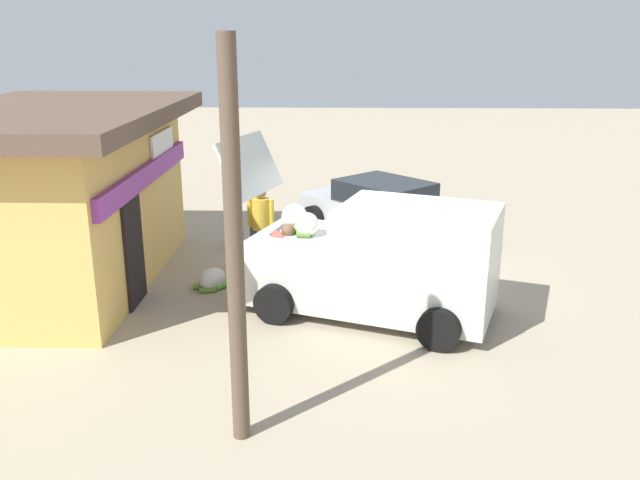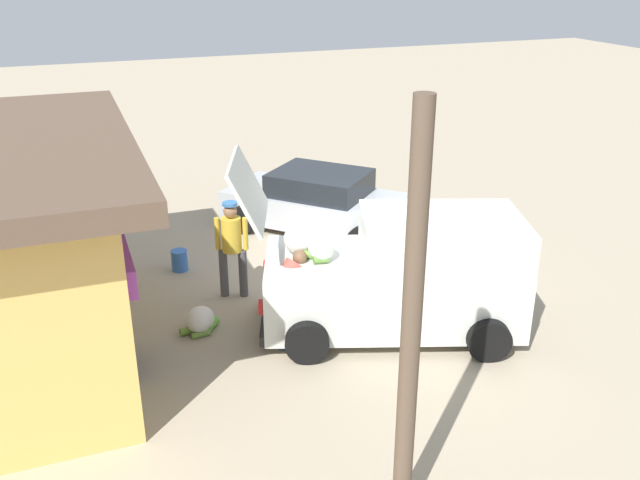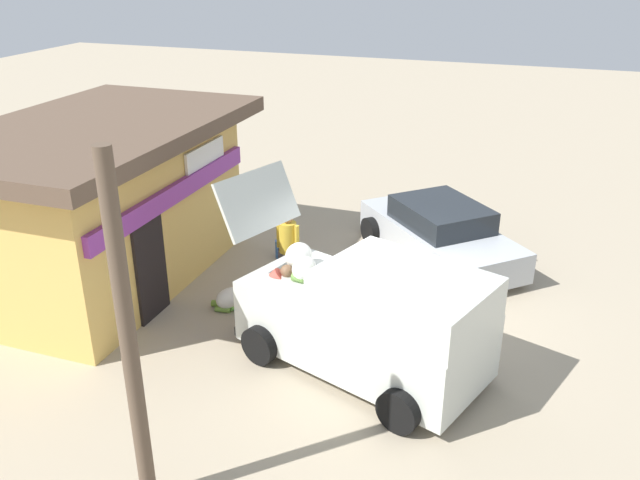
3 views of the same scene
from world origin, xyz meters
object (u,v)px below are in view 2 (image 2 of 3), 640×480
Objects in this scene: parked_sedan at (320,202)px; paint_bucket at (180,260)px; delivery_van at (401,275)px; unloaded_banana_pile at (201,320)px; customer_bending at (284,290)px; vendor_standing at (232,243)px.

parked_sedan is 3.47m from paint_bucket.
parked_sedan is at bearing -72.21° from paint_bucket.
parked_sedan is at bearing -4.57° from delivery_van.
unloaded_banana_pile is at bearing 135.45° from parked_sedan.
customer_bending reaches higher than parked_sedan.
parked_sedan is 4.84m from unloaded_banana_pile.
customer_bending is at bearing -168.43° from vendor_standing.
unloaded_banana_pile is at bearing 177.60° from paint_bucket.
parked_sedan is at bearing -44.55° from unloaded_banana_pile.
paint_bucket is at bearing 40.09° from delivery_van.
parked_sedan is at bearing -46.32° from vendor_standing.
delivery_van is 1.87m from customer_bending.
delivery_van is 3.30m from unloaded_banana_pile.
vendor_standing is 1.53m from unloaded_banana_pile.
delivery_van is at bearing -109.79° from unloaded_banana_pile.
vendor_standing is at bearing 133.68° from parked_sedan.
customer_bending is at bearing -161.37° from paint_bucket.
customer_bending is at bearing 152.48° from parked_sedan.
delivery_van is 4.55m from parked_sedan.
delivery_van is 11.73× the size of paint_bucket.
delivery_van is 6.69× the size of unloaded_banana_pile.
delivery_van reaches higher than customer_bending.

